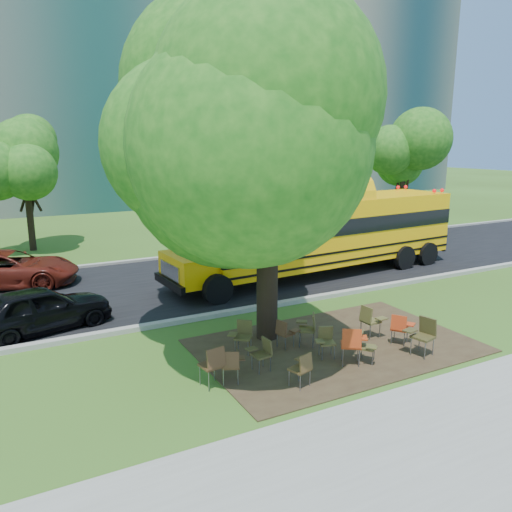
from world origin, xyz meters
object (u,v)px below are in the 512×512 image
chair_2 (302,366)px  black_car (40,309)px  chair_9 (243,333)px  chair_5 (365,344)px  chair_11 (309,326)px  chair_6 (423,332)px  main_tree (268,120)px  chair_4 (352,342)px  chair_10 (285,331)px  school_bus (328,230)px  chair_8 (262,351)px  chair_7 (401,326)px  chair_12 (370,319)px  chair_1 (232,363)px  chair_0 (214,362)px  chair_3 (326,339)px  bg_car_red (9,269)px

chair_2 → black_car: 7.71m
chair_9 → chair_5: bearing=-179.7°
chair_11 → chair_6: bearing=-94.3°
chair_6 → chair_5: bearing=64.8°
main_tree → chair_4: (0.95, -2.42, -5.08)m
chair_9 → chair_10: 1.10m
school_bus → chair_10: 7.99m
chair_8 → chair_7: bearing=-100.3°
chair_5 → chair_10: bearing=-93.3°
chair_7 → chair_8: size_ratio=1.08×
chair_6 → chair_9: chair_6 is taller
chair_8 → chair_12: 3.51m
chair_1 → chair_8: bearing=39.1°
chair_1 → chair_4: 2.93m
chair_0 → chair_3: chair_0 is taller
chair_1 → chair_12: bearing=31.5°
school_bus → chair_0: bearing=-143.3°
chair_11 → black_car: black_car is taller
main_tree → chair_1: size_ratio=11.62×
school_bus → chair_10: bearing=-137.6°
chair_9 → chair_10: chair_9 is taller
chair_5 → chair_7: size_ratio=0.91×
chair_2 → bg_car_red: size_ratio=0.17×
chair_12 → black_car: bearing=-124.7°
chair_1 → black_car: size_ratio=0.21×
chair_1 → chair_11: 2.82m
main_tree → chair_3: (0.67, -1.75, -5.20)m
chair_4 → chair_11: bearing=133.8°
school_bus → chair_8: size_ratio=15.98×
chair_0 → black_car: 6.03m
chair_4 → chair_6: chair_6 is taller
chair_10 → chair_12: size_ratio=0.85×
school_bus → chair_12: size_ratio=13.90×
chair_8 → bg_car_red: 11.44m
main_tree → chair_2: size_ratio=11.36×
main_tree → black_car: 8.06m
chair_0 → chair_11: 3.18m
main_tree → chair_3: bearing=-69.2°
chair_8 → chair_3: bearing=-97.6°
chair_0 → chair_4: 3.33m
chair_6 → chair_8: (-3.91, 1.09, -0.12)m
chair_3 → main_tree: bearing=-48.1°
black_car → chair_7: bearing=-137.8°
main_tree → chair_0: bearing=-141.4°
chair_3 → chair_8: chair_8 is taller
chair_7 → chair_9: 4.10m
chair_0 → main_tree: bearing=29.7°
chair_12 → bg_car_red: (-8.36, 9.96, 0.11)m
chair_1 → chair_8: 0.93m
school_bus → chair_0: (-7.83, -6.75, -1.17)m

